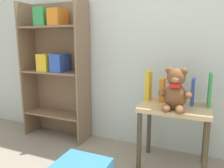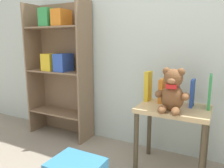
# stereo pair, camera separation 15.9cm
# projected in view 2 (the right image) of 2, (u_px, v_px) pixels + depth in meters

# --- Properties ---
(wall_back) EXTENTS (4.80, 0.06, 2.50)m
(wall_back) POSITION_uv_depth(u_px,v_px,m) (151.00, 23.00, 2.07)
(wall_back) COLOR silver
(wall_back) RESTS_ON ground_plane
(bookshelf_side) EXTENTS (0.74, 0.28, 1.49)m
(bookshelf_side) POSITION_uv_depth(u_px,v_px,m) (60.00, 62.00, 2.46)
(bookshelf_side) COLOR #7F664C
(bookshelf_side) RESTS_ON ground_plane
(display_table) EXTENTS (0.56, 0.41, 0.56)m
(display_table) POSITION_uv_depth(u_px,v_px,m) (173.00, 118.00, 1.78)
(display_table) COLOR tan
(display_table) RESTS_ON ground_plane
(teddy_bear) EXTENTS (0.25, 0.23, 0.33)m
(teddy_bear) POSITION_uv_depth(u_px,v_px,m) (172.00, 92.00, 1.62)
(teddy_bear) COLOR brown
(teddy_bear) RESTS_ON display_table
(book_standing_yellow) EXTENTS (0.04, 0.11, 0.26)m
(book_standing_yellow) POSITION_uv_depth(u_px,v_px,m) (148.00, 86.00, 1.93)
(book_standing_yellow) COLOR gold
(book_standing_yellow) RESTS_ON display_table
(book_standing_orange) EXTENTS (0.04, 0.12, 0.20)m
(book_standing_orange) POSITION_uv_depth(u_px,v_px,m) (162.00, 91.00, 1.88)
(book_standing_orange) COLOR orange
(book_standing_orange) RESTS_ON display_table
(book_standing_pink) EXTENTS (0.03, 0.12, 0.26)m
(book_standing_pink) POSITION_uv_depth(u_px,v_px,m) (177.00, 89.00, 1.82)
(book_standing_pink) COLOR #D17093
(book_standing_pink) RESTS_ON display_table
(book_standing_blue) EXTENTS (0.02, 0.11, 0.22)m
(book_standing_blue) POSITION_uv_depth(u_px,v_px,m) (192.00, 93.00, 1.75)
(book_standing_blue) COLOR #2D51B7
(book_standing_blue) RESTS_ON display_table
(book_standing_green) EXTENTS (0.03, 0.14, 0.27)m
(book_standing_green) POSITION_uv_depth(u_px,v_px,m) (210.00, 92.00, 1.70)
(book_standing_green) COLOR #33934C
(book_standing_green) RESTS_ON display_table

